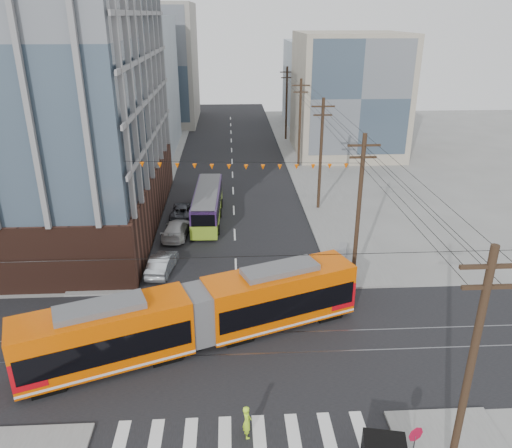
% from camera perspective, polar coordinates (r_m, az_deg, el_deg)
% --- Properties ---
extents(ground, '(160.00, 160.00, 0.00)m').
position_cam_1_polar(ground, '(27.41, -1.80, -18.50)').
color(ground, slate).
extents(bg_bldg_nw_near, '(18.00, 16.00, 18.00)m').
position_cam_1_polar(bg_bldg_nw_near, '(75.04, -16.52, 14.98)').
color(bg_bldg_nw_near, '#8C99A5').
rests_on(bg_bldg_nw_near, ground).
extents(bg_bldg_ne_near, '(14.00, 14.00, 16.00)m').
position_cam_1_polar(bg_bldg_ne_near, '(71.22, 10.49, 14.32)').
color(bg_bldg_ne_near, gray).
rests_on(bg_bldg_ne_near, ground).
extents(bg_bldg_nw_far, '(16.00, 18.00, 20.00)m').
position_cam_1_polar(bg_bldg_nw_far, '(93.94, -12.04, 17.42)').
color(bg_bldg_nw_far, gray).
rests_on(bg_bldg_nw_far, ground).
extents(bg_bldg_ne_far, '(16.00, 16.00, 14.00)m').
position_cam_1_polar(bg_bldg_ne_far, '(91.14, 8.83, 15.58)').
color(bg_bldg_ne_far, '#8C99A5').
rests_on(bg_bldg_ne_far, ground).
extents(utility_pole_near, '(0.30, 0.30, 11.00)m').
position_cam_1_polar(utility_pole_near, '(21.19, 23.10, -15.81)').
color(utility_pole_near, black).
rests_on(utility_pole_near, ground).
extents(utility_pole_far, '(0.30, 0.30, 11.00)m').
position_cam_1_polar(utility_pole_far, '(78.11, 3.50, 13.51)').
color(utility_pole_far, black).
rests_on(utility_pole_far, ground).
extents(streetcar, '(19.71, 9.74, 3.86)m').
position_cam_1_polar(streetcar, '(29.69, -6.68, -10.35)').
color(streetcar, '#D95000').
rests_on(streetcar, ground).
extents(city_bus, '(2.67, 10.83, 3.05)m').
position_cam_1_polar(city_bus, '(47.38, -5.57, 2.25)').
color(city_bus, '#341D4E').
rests_on(city_bus, ground).
extents(parked_car_silver, '(2.12, 4.53, 1.44)m').
position_cam_1_polar(parked_car_silver, '(38.46, -10.70, -4.47)').
color(parked_car_silver, '#AFB7BE').
rests_on(parked_car_silver, ground).
extents(parked_car_white, '(2.48, 5.07, 1.42)m').
position_cam_1_polar(parked_car_white, '(44.29, -9.09, -0.59)').
color(parked_car_white, silver).
rests_on(parked_car_white, ground).
extents(parked_car_grey, '(2.35, 4.69, 1.27)m').
position_cam_1_polar(parked_car_grey, '(48.60, -8.38, 1.52)').
color(parked_car_grey, '#43464F').
rests_on(parked_car_grey, ground).
extents(pedestrian, '(0.49, 0.68, 1.72)m').
position_cam_1_polar(pedestrian, '(24.60, -1.04, -21.65)').
color(pedestrian, '#BEFA27').
rests_on(pedestrian, ground).
extents(jersey_barrier, '(2.12, 4.24, 0.83)m').
position_cam_1_polar(jersey_barrier, '(39.91, 9.70, -3.82)').
color(jersey_barrier, gray).
rests_on(jersey_barrier, ground).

